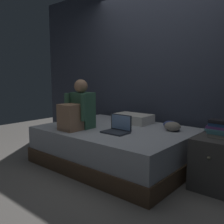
{
  "coord_description": "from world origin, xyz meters",
  "views": [
    {
      "loc": [
        1.88,
        -2.24,
        1.2
      ],
      "look_at": [
        -0.11,
        0.1,
        0.75
      ],
      "focal_mm": 39.59,
      "sensor_mm": 36.0,
      "label": 1
    }
  ],
  "objects_px": {
    "bed": "(116,146)",
    "book_stack": "(219,128)",
    "person_sitting": "(78,110)",
    "pillow": "(133,118)",
    "clothes_pile": "(171,126)",
    "laptop": "(118,128)",
    "nightstand": "(216,164)"
  },
  "relations": [
    {
      "from": "person_sitting",
      "to": "laptop",
      "type": "relative_size",
      "value": 2.05
    },
    {
      "from": "bed",
      "to": "nightstand",
      "type": "distance_m",
      "value": 1.3
    },
    {
      "from": "book_stack",
      "to": "clothes_pile",
      "type": "relative_size",
      "value": 0.84
    },
    {
      "from": "nightstand",
      "to": "person_sitting",
      "type": "distance_m",
      "value": 1.78
    },
    {
      "from": "book_stack",
      "to": "clothes_pile",
      "type": "distance_m",
      "value": 0.72
    },
    {
      "from": "laptop",
      "to": "pillow",
      "type": "xyz_separation_m",
      "value": [
        -0.24,
        0.65,
        0.01
      ]
    },
    {
      "from": "person_sitting",
      "to": "nightstand",
      "type": "bearing_deg",
      "value": 14.61
    },
    {
      "from": "nightstand",
      "to": "person_sitting",
      "type": "relative_size",
      "value": 0.85
    },
    {
      "from": "nightstand",
      "to": "pillow",
      "type": "relative_size",
      "value": 0.99
    },
    {
      "from": "pillow",
      "to": "book_stack",
      "type": "relative_size",
      "value": 2.32
    },
    {
      "from": "person_sitting",
      "to": "bed",
      "type": "bearing_deg",
      "value": 44.88
    },
    {
      "from": "person_sitting",
      "to": "book_stack",
      "type": "xyz_separation_m",
      "value": [
        1.66,
        0.48,
        -0.1
      ]
    },
    {
      "from": "bed",
      "to": "person_sitting",
      "type": "xyz_separation_m",
      "value": [
        -0.36,
        -0.36,
        0.5
      ]
    },
    {
      "from": "nightstand",
      "to": "person_sitting",
      "type": "xyz_separation_m",
      "value": [
        -1.66,
        -0.43,
        0.47
      ]
    },
    {
      "from": "pillow",
      "to": "clothes_pile",
      "type": "height_order",
      "value": "pillow"
    },
    {
      "from": "book_stack",
      "to": "pillow",
      "type": "bearing_deg",
      "value": 166.2
    },
    {
      "from": "person_sitting",
      "to": "pillow",
      "type": "bearing_deg",
      "value": 68.77
    },
    {
      "from": "bed",
      "to": "pillow",
      "type": "height_order",
      "value": "pillow"
    },
    {
      "from": "bed",
      "to": "pillow",
      "type": "distance_m",
      "value": 0.55
    },
    {
      "from": "laptop",
      "to": "book_stack",
      "type": "xyz_separation_m",
      "value": [
        1.11,
        0.32,
        0.1
      ]
    },
    {
      "from": "bed",
      "to": "pillow",
      "type": "relative_size",
      "value": 3.57
    },
    {
      "from": "laptop",
      "to": "clothes_pile",
      "type": "height_order",
      "value": "laptop"
    },
    {
      "from": "bed",
      "to": "book_stack",
      "type": "distance_m",
      "value": 1.36
    },
    {
      "from": "person_sitting",
      "to": "clothes_pile",
      "type": "relative_size",
      "value": 2.28
    },
    {
      "from": "bed",
      "to": "clothes_pile",
      "type": "xyz_separation_m",
      "value": [
        0.63,
        0.37,
        0.31
      ]
    },
    {
      "from": "clothes_pile",
      "to": "nightstand",
      "type": "bearing_deg",
      "value": -24.21
    },
    {
      "from": "pillow",
      "to": "clothes_pile",
      "type": "bearing_deg",
      "value": -6.5
    },
    {
      "from": "bed",
      "to": "book_stack",
      "type": "xyz_separation_m",
      "value": [
        1.29,
        0.12,
        0.4
      ]
    },
    {
      "from": "nightstand",
      "to": "bed",
      "type": "bearing_deg",
      "value": -176.9
    },
    {
      "from": "person_sitting",
      "to": "pillow",
      "type": "height_order",
      "value": "person_sitting"
    },
    {
      "from": "person_sitting",
      "to": "clothes_pile",
      "type": "height_order",
      "value": "person_sitting"
    },
    {
      "from": "pillow",
      "to": "laptop",
      "type": "bearing_deg",
      "value": -70.15
    }
  ]
}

